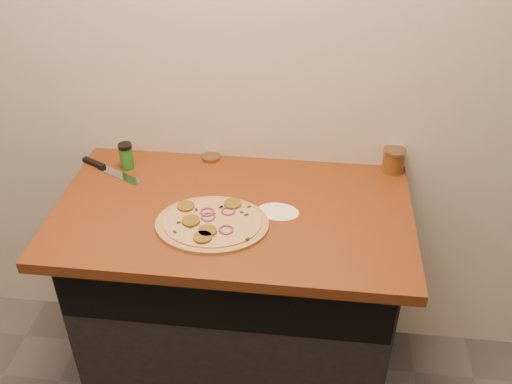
# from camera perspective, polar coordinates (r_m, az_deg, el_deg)

# --- Properties ---
(cabinet) EXTENTS (1.10, 0.60, 0.86)m
(cabinet) POSITION_cam_1_polar(r_m,az_deg,el_deg) (2.25, -1.92, -10.78)
(cabinet) COLOR black
(cabinet) RESTS_ON ground
(countertop) EXTENTS (1.20, 0.70, 0.04)m
(countertop) POSITION_cam_1_polar(r_m,az_deg,el_deg) (1.93, -2.30, -2.06)
(countertop) COLOR brown
(countertop) RESTS_ON cabinet
(pizza) EXTENTS (0.38, 0.38, 0.02)m
(pizza) POSITION_cam_1_polar(r_m,az_deg,el_deg) (1.84, -4.45, -3.10)
(pizza) COLOR tan
(pizza) RESTS_ON countertop
(chefs_knife) EXTENTS (0.26, 0.15, 0.02)m
(chefs_knife) POSITION_cam_1_polar(r_m,az_deg,el_deg) (2.18, -14.79, 2.28)
(chefs_knife) COLOR #B7BAC1
(chefs_knife) RESTS_ON countertop
(mason_jar_lid) EXTENTS (0.08, 0.08, 0.01)m
(mason_jar_lid) POSITION_cam_1_polar(r_m,az_deg,el_deg) (2.18, -4.52, 3.48)
(mason_jar_lid) COLOR #8F7253
(mason_jar_lid) RESTS_ON countertop
(salsa_jar) EXTENTS (0.08, 0.08, 0.09)m
(salsa_jar) POSITION_cam_1_polar(r_m,az_deg,el_deg) (2.14, 13.59, 3.13)
(salsa_jar) COLOR #A61C10
(salsa_jar) RESTS_ON countertop
(spice_shaker) EXTENTS (0.05, 0.05, 0.10)m
(spice_shaker) POSITION_cam_1_polar(r_m,az_deg,el_deg) (2.15, -12.84, 3.53)
(spice_shaker) COLOR #216923
(spice_shaker) RESTS_ON countertop
(flour_spill) EXTENTS (0.16, 0.16, 0.00)m
(flour_spill) POSITION_cam_1_polar(r_m,az_deg,el_deg) (1.90, 2.22, -1.98)
(flour_spill) COLOR white
(flour_spill) RESTS_ON countertop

